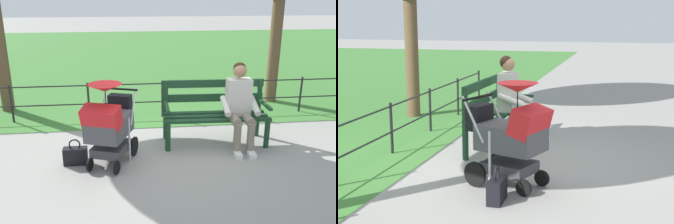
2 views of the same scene
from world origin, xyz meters
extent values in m
plane|color=gray|center=(0.00, 0.00, 0.00)|extent=(60.00, 60.00, 0.00)
cube|color=#193D23|center=(-0.69, -0.18, 0.45)|extent=(1.60, 0.16, 0.04)
cube|color=#193D23|center=(-0.68, 0.00, 0.45)|extent=(1.60, 0.16, 0.04)
cube|color=#193D23|center=(-0.68, 0.18, 0.45)|extent=(1.60, 0.16, 0.04)
cube|color=#193D23|center=(-0.69, -0.28, 0.67)|extent=(1.60, 0.10, 0.12)
cube|color=#193D23|center=(-0.69, -0.28, 0.90)|extent=(1.60, 0.10, 0.12)
cylinder|color=#193D23|center=(-1.42, 0.23, 0.23)|extent=(0.08, 0.08, 0.45)
cylinder|color=#193D23|center=(-1.44, -0.25, 0.47)|extent=(0.08, 0.08, 0.95)
cube|color=#193D23|center=(-1.43, 0.03, 0.63)|extent=(0.07, 0.56, 0.04)
cylinder|color=#193D23|center=(0.07, 0.17, 0.23)|extent=(0.08, 0.08, 0.45)
cylinder|color=#193D23|center=(0.06, -0.31, 0.47)|extent=(0.08, 0.08, 0.95)
cube|color=#193D23|center=(0.07, -0.03, 0.63)|extent=(0.07, 0.56, 0.04)
cylinder|color=slate|center=(-1.11, 0.22, 0.47)|extent=(0.15, 0.40, 0.14)
cylinder|color=slate|center=(-0.91, 0.22, 0.47)|extent=(0.15, 0.40, 0.14)
cylinder|color=slate|center=(-1.10, 0.42, 0.24)|extent=(0.11, 0.11, 0.47)
cylinder|color=slate|center=(-0.90, 0.42, 0.24)|extent=(0.11, 0.11, 0.47)
cube|color=silver|center=(-1.10, 0.50, 0.04)|extent=(0.11, 0.22, 0.07)
cube|color=silver|center=(-0.90, 0.50, 0.04)|extent=(0.11, 0.22, 0.07)
cube|color=beige|center=(-1.02, 0.00, 0.75)|extent=(0.37, 0.23, 0.56)
cylinder|color=beige|center=(-1.23, 0.13, 0.65)|extent=(0.11, 0.43, 0.23)
cylinder|color=beige|center=(-0.79, 0.11, 0.65)|extent=(0.11, 0.43, 0.23)
sphere|color=#A37556|center=(-1.02, 0.00, 1.15)|extent=(0.20, 0.20, 0.20)
sphere|color=black|center=(-1.02, -0.03, 1.18)|extent=(0.19, 0.19, 0.19)
cylinder|color=black|center=(0.57, 0.27, 0.14)|extent=(0.12, 0.27, 0.28)
cylinder|color=black|center=(1.01, 0.11, 0.14)|extent=(0.12, 0.27, 0.28)
cylinder|color=black|center=(0.82, 0.82, 0.09)|extent=(0.09, 0.18, 0.18)
cylinder|color=black|center=(1.17, 0.69, 0.09)|extent=(0.09, 0.18, 0.18)
cube|color=#38383D|center=(0.89, 0.48, 0.22)|extent=(0.57, 0.63, 0.12)
cylinder|color=silver|center=(0.64, 0.46, 0.33)|extent=(0.03, 0.03, 0.65)
cylinder|color=silver|center=(1.07, 0.30, 0.33)|extent=(0.03, 0.03, 0.65)
cube|color=#47474C|center=(0.90, 0.49, 0.55)|extent=(0.67, 0.80, 0.28)
cube|color=red|center=(0.98, 0.72, 0.75)|extent=(0.56, 0.45, 0.33)
cylinder|color=black|center=(0.75, 0.08, 0.95)|extent=(0.50, 0.21, 0.03)
cylinder|color=silver|center=(0.57, 0.25, 0.75)|extent=(0.13, 0.29, 0.49)
cylinder|color=silver|center=(1.00, 0.10, 0.75)|extent=(0.13, 0.29, 0.49)
cone|color=red|center=(0.93, 0.57, 1.10)|extent=(0.56, 0.56, 0.10)
cylinder|color=black|center=(0.93, 0.57, 0.92)|extent=(0.01, 0.01, 0.30)
cube|color=black|center=(0.76, 0.10, 0.73)|extent=(0.36, 0.26, 0.28)
cube|color=black|center=(1.39, 0.46, 0.12)|extent=(0.32, 0.14, 0.24)
torus|color=black|center=(1.39, 0.46, 0.29)|extent=(0.16, 0.02, 0.16)
cylinder|color=black|center=(-4.08, -1.37, 0.35)|extent=(0.04, 0.04, 0.70)
cylinder|color=black|center=(-2.72, -1.37, 0.35)|extent=(0.04, 0.04, 0.70)
cylinder|color=black|center=(-1.36, -1.37, 0.35)|extent=(0.04, 0.04, 0.70)
cylinder|color=black|center=(0.00, -1.37, 0.35)|extent=(0.04, 0.04, 0.70)
cylinder|color=black|center=(0.00, -1.37, 0.65)|extent=(8.16, 0.02, 0.02)
cylinder|color=black|center=(0.00, -1.37, 0.30)|extent=(8.16, 0.02, 0.02)
cylinder|color=brown|center=(-2.43, -2.14, 1.40)|extent=(0.24, 0.24, 2.80)
camera|label=1|loc=(0.64, 5.06, 2.26)|focal=38.44mm
camera|label=2|loc=(5.92, 1.66, 1.83)|focal=52.68mm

